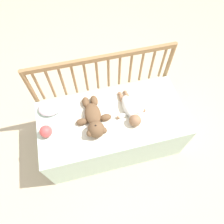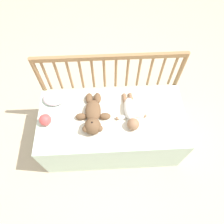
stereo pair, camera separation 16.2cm
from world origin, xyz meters
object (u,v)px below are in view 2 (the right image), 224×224
(teddy_bear, at_px, (93,116))
(toy_ball, at_px, (45,120))
(baby, at_px, (131,112))
(small_pillow, at_px, (55,98))

(teddy_bear, xyz_separation_m, toy_ball, (-0.38, -0.01, -0.00))
(baby, bearing_deg, small_pillow, 163.79)
(small_pillow, distance_m, toy_ball, 0.23)
(baby, xyz_separation_m, toy_ball, (-0.69, -0.04, 0.01))
(baby, distance_m, toy_ball, 0.69)
(baby, relative_size, toy_ball, 3.91)
(small_pillow, relative_size, toy_ball, 2.04)
(teddy_bear, bearing_deg, toy_ball, -178.09)
(small_pillow, xyz_separation_m, toy_ball, (-0.05, -0.23, 0.02))
(small_pillow, bearing_deg, teddy_bear, -32.66)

